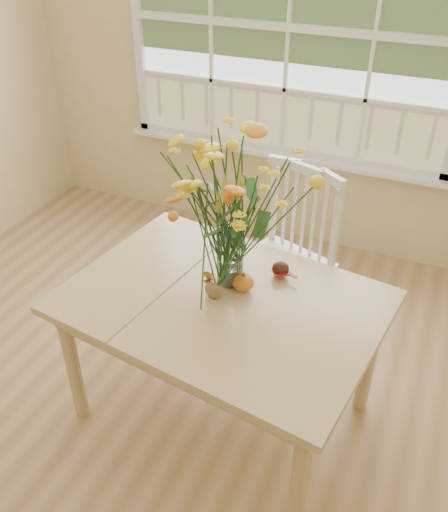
% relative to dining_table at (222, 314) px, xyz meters
% --- Properties ---
extents(floor, '(4.00, 4.50, 0.01)m').
position_rel_dining_table_xyz_m(floor, '(-0.33, -0.42, -0.66)').
color(floor, '#A58150').
rests_on(floor, ground).
extents(wall_back, '(4.00, 0.02, 2.70)m').
position_rel_dining_table_xyz_m(wall_back, '(-0.33, 1.83, 0.69)').
color(wall_back, beige).
rests_on(wall_back, floor).
extents(window, '(2.42, 0.12, 1.74)m').
position_rel_dining_table_xyz_m(window, '(-0.33, 1.79, 0.87)').
color(window, silver).
rests_on(window, wall_back).
extents(dining_table, '(1.52, 1.18, 0.75)m').
position_rel_dining_table_xyz_m(dining_table, '(0.00, 0.00, 0.00)').
color(dining_table, tan).
rests_on(dining_table, floor).
extents(windsor_chair, '(0.60, 0.59, 1.04)m').
position_rel_dining_table_xyz_m(windsor_chair, '(0.09, 0.75, -0.08)').
color(windsor_chair, white).
rests_on(windsor_chair, floor).
extents(flower_vase, '(0.59, 0.59, 0.70)m').
position_rel_dining_table_xyz_m(flower_vase, '(-0.02, 0.14, 0.51)').
color(flower_vase, white).
rests_on(flower_vase, dining_table).
extents(pumpkin, '(0.10, 0.10, 0.08)m').
position_rel_dining_table_xyz_m(pumpkin, '(0.06, 0.10, 0.13)').
color(pumpkin, '#CD5018').
rests_on(pumpkin, dining_table).
extents(turkey_figurine, '(0.11, 0.09, 0.12)m').
position_rel_dining_table_xyz_m(turkey_figurine, '(-0.03, -0.01, 0.14)').
color(turkey_figurine, '#CCB78C').
rests_on(turkey_figurine, dining_table).
extents(dark_gourd, '(0.12, 0.08, 0.07)m').
position_rel_dining_table_xyz_m(dark_gourd, '(0.18, 0.27, 0.13)').
color(dark_gourd, '#38160F').
rests_on(dark_gourd, dining_table).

